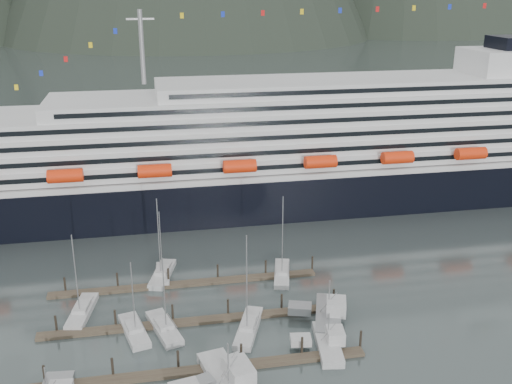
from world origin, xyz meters
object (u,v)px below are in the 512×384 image
Objects in this scene: cruise_ship at (314,154)px; trawler_b at (227,378)px; sailboat_c at (164,329)px; sailboat_a at (134,331)px; sailboat_e at (162,275)px; trawler_d at (327,343)px; trawler_e at (327,314)px; sailboat_d at (248,328)px; sailboat_f at (163,275)px; sailboat_b at (82,312)px; sailboat_g at (282,274)px.

trawler_b is at bearing -114.88° from cruise_ship.
sailboat_a is at bearing 73.03° from sailboat_c.
sailboat_a is 0.97× the size of sailboat_c.
trawler_d is at bearing -124.28° from sailboat_e.
trawler_e is at bearing -103.70° from cruise_ship.
trawler_b reaches higher than trawler_d.
sailboat_d is at bearing -43.51° from trawler_b.
sailboat_a is at bearing -129.56° from cruise_ship.
sailboat_f is (-38.95, -34.95, -11.61)m from cruise_ship.
sailboat_e is 36.16m from trawler_d.
sailboat_b is 17.54m from sailboat_f.
sailboat_f is at bearing -73.20° from sailboat_e.
sailboat_a is at bearing -121.02° from sailboat_b.
cruise_ship is 16.48× the size of trawler_e.
trawler_e is at bearing -9.41° from trawler_d.
sailboat_a is 19.20m from sailboat_f.
sailboat_b reaches higher than trawler_e.
sailboat_g is (22.40, 14.71, 0.01)m from sailboat_c.
cruise_ship is 70.81m from sailboat_b.
trawler_d is 7.91m from trawler_e.
sailboat_e is at bearing 94.00° from sailboat_g.
cruise_ship reaches higher than trawler_d.
trawler_e is (39.16, -9.18, 0.53)m from sailboat_b.
sailboat_g is at bearing -68.19° from sailboat_b.
cruise_ship is 12.82× the size of sailboat_e.
cruise_ship is at bearing -44.13° from sailboat_f.
trawler_e is at bearing -106.82° from sailboat_a.
trawler_d is (1.30, -23.86, 0.40)m from sailboat_g.
sailboat_e is 1.29× the size of trawler_e.
trawler_e is (13.13, 0.83, 0.53)m from sailboat_d.
trawler_d is at bearing -91.44° from trawler_b.
trawler_b is at bearing -163.73° from sailboat_f.
sailboat_e reaches higher than trawler_d.
sailboat_a is at bearing 18.97° from trawler_b.
sailboat_a is at bearing 80.07° from trawler_d.
sailboat_d is 12.67m from trawler_d.
sailboat_g reaches higher than trawler_b.
sailboat_d is at bearing -100.62° from sailboat_b.
trawler_d is at bearing 179.99° from trawler_e.
sailboat_e reaches higher than sailboat_a.
trawler_b is (20.91, -22.34, 0.45)m from sailboat_b.
cruise_ship is 57.83m from trawler_e.
sailboat_g reaches higher than sailboat_f.
sailboat_d is 1.56× the size of trawler_d.
sailboat_b is 36.18m from sailboat_g.
sailboat_e is at bearing -40.54° from sailboat_b.
trawler_e is (2.39, 7.54, 0.14)m from trawler_d.
sailboat_a is 19.18m from sailboat_e.
trawler_b is (7.85, -14.78, 0.46)m from sailboat_c.
sailboat_g is at bearing -113.82° from cruise_ship.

